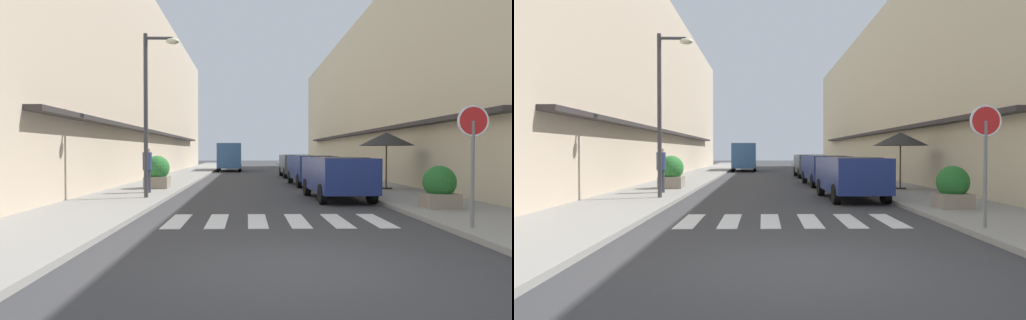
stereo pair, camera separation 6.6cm
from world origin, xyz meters
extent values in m
plane|color=#38383A|center=(0.00, 20.50, 0.00)|extent=(112.73, 112.73, 0.00)
cube|color=gray|center=(-4.96, 20.50, 0.06)|extent=(3.04, 71.73, 0.12)
cube|color=gray|center=(4.96, 20.50, 0.06)|extent=(3.04, 71.73, 0.12)
cube|color=#C6B299|center=(-8.98, 22.06, 5.57)|extent=(5.00, 48.12, 11.14)
cube|color=#332D2D|center=(-6.23, 22.06, 2.80)|extent=(0.50, 33.68, 0.16)
cube|color=beige|center=(8.98, 22.06, 5.13)|extent=(5.00, 48.12, 10.26)
cube|color=#332D2D|center=(6.23, 22.06, 2.80)|extent=(0.50, 33.68, 0.16)
cube|color=silver|center=(-2.38, 4.28, 0.01)|extent=(0.45, 2.20, 0.01)
cube|color=silver|center=(-1.43, 4.28, 0.01)|extent=(0.45, 2.20, 0.01)
cube|color=silver|center=(-0.48, 4.28, 0.01)|extent=(0.45, 2.20, 0.01)
cube|color=silver|center=(0.47, 4.28, 0.01)|extent=(0.45, 2.20, 0.01)
cube|color=silver|center=(1.42, 4.28, 0.01)|extent=(0.45, 2.20, 0.01)
cube|color=silver|center=(2.38, 4.28, 0.01)|extent=(0.45, 2.20, 0.01)
cube|color=navy|center=(2.39, 9.06, 0.89)|extent=(1.93, 4.28, 1.13)
cube|color=black|center=(2.39, 8.85, 1.19)|extent=(1.57, 2.42, 0.56)
cylinder|color=black|center=(1.53, 10.41, 0.32)|extent=(0.25, 0.65, 0.64)
cylinder|color=black|center=(3.12, 10.48, 0.32)|extent=(0.25, 0.65, 0.64)
cylinder|color=black|center=(1.66, 7.63, 0.32)|extent=(0.25, 0.65, 0.64)
cylinder|color=black|center=(3.25, 7.71, 0.32)|extent=(0.25, 0.65, 0.64)
cube|color=navy|center=(2.39, 15.46, 0.89)|extent=(1.94, 4.47, 1.13)
cube|color=black|center=(2.39, 15.24, 1.19)|extent=(1.58, 2.52, 0.56)
cylinder|color=black|center=(1.53, 16.88, 0.32)|extent=(0.25, 0.65, 0.64)
cylinder|color=black|center=(3.12, 16.95, 0.32)|extent=(0.25, 0.65, 0.64)
cylinder|color=black|center=(1.66, 13.98, 0.32)|extent=(0.25, 0.65, 0.64)
cylinder|color=black|center=(3.25, 14.05, 0.32)|extent=(0.25, 0.65, 0.64)
cube|color=#4C5156|center=(2.39, 22.39, 0.89)|extent=(1.82, 4.04, 1.13)
cube|color=black|center=(2.39, 22.19, 1.19)|extent=(1.51, 2.27, 0.56)
cylinder|color=black|center=(1.57, 23.70, 0.32)|extent=(0.23, 0.64, 0.64)
cylinder|color=black|center=(3.16, 23.73, 0.32)|extent=(0.23, 0.64, 0.64)
cylinder|color=black|center=(1.62, 21.05, 0.32)|extent=(0.23, 0.64, 0.64)
cylinder|color=black|center=(3.21, 21.08, 0.32)|extent=(0.23, 0.64, 0.64)
cube|color=#33598C|center=(-2.24, 31.76, 1.34)|extent=(2.08, 5.44, 2.03)
cube|color=black|center=(-2.24, 31.49, 2.09)|extent=(1.71, 3.06, 0.56)
cylinder|color=black|center=(-3.18, 33.52, 0.32)|extent=(0.23, 0.64, 0.64)
cylinder|color=black|center=(-1.39, 33.56, 0.32)|extent=(0.23, 0.64, 0.64)
cylinder|color=black|center=(-3.09, 29.95, 0.32)|extent=(0.23, 0.64, 0.64)
cylinder|color=black|center=(-1.30, 30.00, 0.32)|extent=(0.23, 0.64, 0.64)
cylinder|color=slate|center=(3.83, 2.56, 1.20)|extent=(0.07, 0.07, 2.16)
cylinder|color=red|center=(3.83, 2.56, 2.28)|extent=(0.64, 0.03, 0.64)
torus|color=white|center=(3.83, 2.56, 2.28)|extent=(0.65, 0.05, 0.65)
cylinder|color=#38383D|center=(-4.11, 8.67, 2.86)|extent=(0.14, 0.14, 5.48)
cylinder|color=#38383D|center=(-3.66, 8.67, 5.45)|extent=(0.90, 0.10, 0.10)
ellipsoid|color=beige|center=(-3.21, 8.67, 5.35)|extent=(0.44, 0.28, 0.20)
cylinder|color=#262626|center=(5.02, 11.94, 0.15)|extent=(0.48, 0.48, 0.06)
cylinder|color=#4C3823|center=(5.02, 11.94, 1.15)|extent=(0.06, 0.06, 2.06)
cone|color=black|center=(5.02, 11.94, 2.18)|extent=(2.22, 2.22, 0.55)
cube|color=gray|center=(4.56, 5.78, 0.32)|extent=(0.87, 0.87, 0.40)
sphere|color=#236628|center=(4.56, 5.78, 0.83)|extent=(0.89, 0.89, 0.89)
cube|color=gray|center=(-4.51, 12.54, 0.36)|extent=(0.98, 0.98, 0.49)
sphere|color=#2D7533|center=(-4.51, 12.54, 0.97)|extent=(1.04, 1.04, 1.04)
cylinder|color=#282B33|center=(-4.47, 10.48, 0.54)|extent=(0.26, 0.26, 0.85)
cylinder|color=navy|center=(-4.47, 10.48, 1.30)|extent=(0.34, 0.34, 0.67)
sphere|color=tan|center=(-4.47, 10.48, 1.75)|extent=(0.23, 0.23, 0.23)
camera|label=1|loc=(-0.72, -6.33, 1.66)|focal=31.32mm
camera|label=2|loc=(-0.65, -6.33, 1.66)|focal=31.32mm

